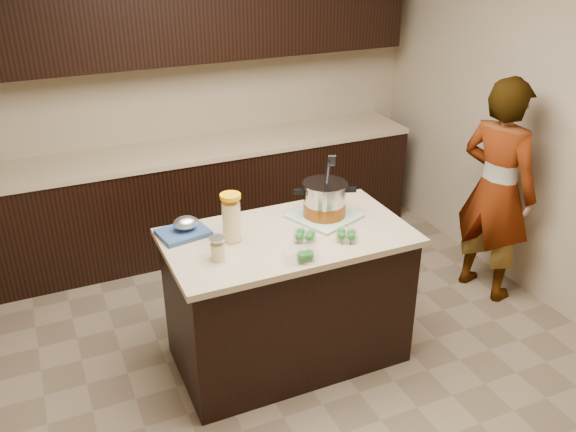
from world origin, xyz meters
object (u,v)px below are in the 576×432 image
lemonade_pitcher (231,219)px  island (288,297)px  stock_pot (325,202)px  person (497,190)px

lemonade_pitcher → island: bearing=-11.1°
stock_pot → lemonade_pitcher: size_ratio=1.36×
island → stock_pot: bearing=20.1°
island → stock_pot: (0.30, 0.11, 0.56)m
lemonade_pitcher → person: 2.04m
stock_pot → island: bearing=-141.0°
lemonade_pitcher → stock_pot: bearing=4.1°
stock_pot → person: bearing=19.7°
island → person: (1.70, 0.13, 0.37)m
island → lemonade_pitcher: (-0.33, 0.06, 0.58)m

